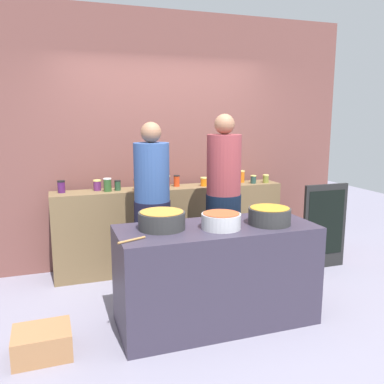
{
  "coord_description": "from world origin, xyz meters",
  "views": [
    {
      "loc": [
        -1.29,
        -3.4,
        1.79
      ],
      "look_at": [
        0.0,
        0.35,
        1.05
      ],
      "focal_mm": 38.16,
      "sensor_mm": 36.0,
      "label": 1
    }
  ],
  "objects_px": {
    "preserve_jar_4": "(137,185)",
    "cooking_pot_left": "(162,220)",
    "preserve_jar_6": "(157,183)",
    "preserve_jar_10": "(224,181)",
    "cook_in_cap": "(223,210)",
    "preserve_jar_1": "(97,185)",
    "preserve_jar_0": "(61,187)",
    "preserve_jar_12": "(242,176)",
    "preserve_jar_11": "(234,178)",
    "wooden_spoon": "(132,240)",
    "preserve_jar_14": "(266,179)",
    "preserve_jar_7": "(167,181)",
    "cooking_pot_right": "(269,216)",
    "preserve_jar_3": "(118,185)",
    "preserve_jar_2": "(107,185)",
    "cooking_pot_center": "(221,221)",
    "preserve_jar_8": "(177,181)",
    "cook_with_tongs": "(152,216)",
    "preserve_jar_5": "(148,182)",
    "bread_crate": "(42,343)",
    "preserve_jar_13": "(253,179)",
    "preserve_jar_9": "(204,182)",
    "chalkboard_sign": "(325,226)"
  },
  "relations": [
    {
      "from": "preserve_jar_0",
      "to": "preserve_jar_5",
      "type": "xyz_separation_m",
      "value": [
        0.95,
        -0.0,
        -0.0
      ]
    },
    {
      "from": "preserve_jar_3",
      "to": "cooking_pot_right",
      "type": "height_order",
      "value": "preserve_jar_3"
    },
    {
      "from": "preserve_jar_3",
      "to": "preserve_jar_1",
      "type": "bearing_deg",
      "value": 162.53
    },
    {
      "from": "preserve_jar_7",
      "to": "preserve_jar_14",
      "type": "distance_m",
      "value": 1.24
    },
    {
      "from": "preserve_jar_14",
      "to": "cook_in_cap",
      "type": "xyz_separation_m",
      "value": [
        -0.84,
        -0.63,
        -0.2
      ]
    },
    {
      "from": "preserve_jar_4",
      "to": "preserve_jar_7",
      "type": "xyz_separation_m",
      "value": [
        0.38,
        0.12,
        0.0
      ]
    },
    {
      "from": "cooking_pot_center",
      "to": "cook_in_cap",
      "type": "height_order",
      "value": "cook_in_cap"
    },
    {
      "from": "preserve_jar_8",
      "to": "cook_with_tongs",
      "type": "xyz_separation_m",
      "value": [
        -0.44,
        -0.59,
        -0.25
      ]
    },
    {
      "from": "preserve_jar_12",
      "to": "cooking_pot_center",
      "type": "bearing_deg",
      "value": -121.2
    },
    {
      "from": "preserve_jar_5",
      "to": "cook_with_tongs",
      "type": "distance_m",
      "value": 0.67
    },
    {
      "from": "preserve_jar_1",
      "to": "wooden_spoon",
      "type": "xyz_separation_m",
      "value": [
        0.07,
        -1.65,
        -0.16
      ]
    },
    {
      "from": "cooking_pot_right",
      "to": "chalkboard_sign",
      "type": "bearing_deg",
      "value": 34.95
    },
    {
      "from": "preserve_jar_6",
      "to": "cooking_pot_center",
      "type": "xyz_separation_m",
      "value": [
        0.17,
        -1.5,
        -0.09
      ]
    },
    {
      "from": "preserve_jar_2",
      "to": "cooking_pot_right",
      "type": "bearing_deg",
      "value": -50.5
    },
    {
      "from": "preserve_jar_9",
      "to": "preserve_jar_10",
      "type": "height_order",
      "value": "preserve_jar_9"
    },
    {
      "from": "preserve_jar_1",
      "to": "preserve_jar_14",
      "type": "relative_size",
      "value": 1.17
    },
    {
      "from": "cook_in_cap",
      "to": "chalkboard_sign",
      "type": "bearing_deg",
      "value": 4.07
    },
    {
      "from": "preserve_jar_4",
      "to": "preserve_jar_11",
      "type": "relative_size",
      "value": 0.85
    },
    {
      "from": "preserve_jar_1",
      "to": "preserve_jar_14",
      "type": "height_order",
      "value": "preserve_jar_1"
    },
    {
      "from": "preserve_jar_4",
      "to": "cooking_pot_left",
      "type": "relative_size",
      "value": 0.33
    },
    {
      "from": "preserve_jar_14",
      "to": "wooden_spoon",
      "type": "distance_m",
      "value": 2.48
    },
    {
      "from": "preserve_jar_1",
      "to": "preserve_jar_7",
      "type": "distance_m",
      "value": 0.8
    },
    {
      "from": "preserve_jar_0",
      "to": "bread_crate",
      "type": "height_order",
      "value": "preserve_jar_0"
    },
    {
      "from": "cook_in_cap",
      "to": "preserve_jar_7",
      "type": "bearing_deg",
      "value": 117.39
    },
    {
      "from": "preserve_jar_14",
      "to": "preserve_jar_13",
      "type": "bearing_deg",
      "value": 177.61
    },
    {
      "from": "preserve_jar_0",
      "to": "preserve_jar_12",
      "type": "height_order",
      "value": "preserve_jar_12"
    },
    {
      "from": "preserve_jar_10",
      "to": "preserve_jar_14",
      "type": "bearing_deg",
      "value": -4.54
    },
    {
      "from": "preserve_jar_3",
      "to": "preserve_jar_14",
      "type": "relative_size",
      "value": 1.12
    },
    {
      "from": "preserve_jar_1",
      "to": "preserve_jar_4",
      "type": "relative_size",
      "value": 0.93
    },
    {
      "from": "preserve_jar_5",
      "to": "bread_crate",
      "type": "relative_size",
      "value": 0.31
    },
    {
      "from": "preserve_jar_11",
      "to": "wooden_spoon",
      "type": "xyz_separation_m",
      "value": [
        -1.54,
        -1.52,
        -0.17
      ]
    },
    {
      "from": "preserve_jar_6",
      "to": "preserve_jar_10",
      "type": "xyz_separation_m",
      "value": [
        0.82,
        -0.06,
        -0.0
      ]
    },
    {
      "from": "preserve_jar_2",
      "to": "cooking_pot_center",
      "type": "xyz_separation_m",
      "value": [
        0.74,
        -1.44,
        -0.11
      ]
    },
    {
      "from": "preserve_jar_7",
      "to": "preserve_jar_14",
      "type": "xyz_separation_m",
      "value": [
        1.23,
        -0.13,
        -0.01
      ]
    },
    {
      "from": "cooking_pot_left",
      "to": "cooking_pot_center",
      "type": "bearing_deg",
      "value": -17.79
    },
    {
      "from": "cooking_pot_center",
      "to": "cook_with_tongs",
      "type": "bearing_deg",
      "value": 112.02
    },
    {
      "from": "preserve_jar_4",
      "to": "preserve_jar_10",
      "type": "xyz_separation_m",
      "value": [
        1.07,
        0.03,
        -0.02
      ]
    },
    {
      "from": "preserve_jar_1",
      "to": "wooden_spoon",
      "type": "distance_m",
      "value": 1.65
    },
    {
      "from": "cooking_pot_right",
      "to": "preserve_jar_8",
      "type": "bearing_deg",
      "value": 104.14
    },
    {
      "from": "preserve_jar_4",
      "to": "cooking_pot_right",
      "type": "height_order",
      "value": "preserve_jar_4"
    },
    {
      "from": "preserve_jar_11",
      "to": "preserve_jar_0",
      "type": "bearing_deg",
      "value": 176.77
    },
    {
      "from": "preserve_jar_2",
      "to": "preserve_jar_4",
      "type": "bearing_deg",
      "value": -5.3
    },
    {
      "from": "preserve_jar_11",
      "to": "cook_with_tongs",
      "type": "distance_m",
      "value": 1.27
    },
    {
      "from": "preserve_jar_4",
      "to": "preserve_jar_12",
      "type": "bearing_deg",
      "value": 4.9
    },
    {
      "from": "preserve_jar_3",
      "to": "cooking_pot_right",
      "type": "relative_size",
      "value": 0.31
    },
    {
      "from": "preserve_jar_4",
      "to": "wooden_spoon",
      "type": "distance_m",
      "value": 1.57
    },
    {
      "from": "cook_in_cap",
      "to": "preserve_jar_1",
      "type": "bearing_deg",
      "value": 147.32
    },
    {
      "from": "preserve_jar_11",
      "to": "preserve_jar_13",
      "type": "bearing_deg",
      "value": -0.52
    },
    {
      "from": "preserve_jar_14",
      "to": "preserve_jar_11",
      "type": "bearing_deg",
      "value": 178.74
    },
    {
      "from": "preserve_jar_1",
      "to": "cooking_pot_center",
      "type": "distance_m",
      "value": 1.75
    }
  ]
}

